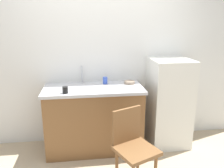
% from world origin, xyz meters
% --- Properties ---
extents(back_wall, '(4.80, 0.10, 2.51)m').
position_xyz_m(back_wall, '(0.00, 1.00, 1.25)').
color(back_wall, silver).
rests_on(back_wall, ground_plane).
extents(cabinet_base, '(1.31, 0.60, 0.89)m').
position_xyz_m(cabinet_base, '(-0.11, 0.65, 0.44)').
color(cabinet_base, brown).
rests_on(cabinet_base, ground_plane).
extents(countertop, '(1.35, 0.64, 0.04)m').
position_xyz_m(countertop, '(-0.11, 0.65, 0.91)').
color(countertop, '#B7B7BC').
rests_on(countertop, cabinet_base).
extents(faucet, '(0.02, 0.02, 0.25)m').
position_xyz_m(faucet, '(-0.26, 0.90, 1.05)').
color(faucet, '#B7B7BC').
rests_on(faucet, countertop).
extents(refrigerator, '(0.56, 0.56, 1.28)m').
position_xyz_m(refrigerator, '(1.00, 0.67, 0.64)').
color(refrigerator, silver).
rests_on(refrigerator, ground_plane).
extents(chair, '(0.53, 0.53, 0.89)m').
position_xyz_m(chair, '(0.27, -0.19, 0.50)').
color(chair, brown).
rests_on(chair, ground_plane).
extents(terracotta_bowl, '(0.15, 0.15, 0.04)m').
position_xyz_m(terracotta_bowl, '(0.42, 0.76, 0.95)').
color(terracotta_bowl, gray).
rests_on(terracotta_bowl, countertop).
extents(cup_blue, '(0.07, 0.07, 0.10)m').
position_xyz_m(cup_blue, '(0.07, 0.81, 0.98)').
color(cup_blue, blue).
rests_on(cup_blue, countertop).
extents(cup_black, '(0.07, 0.07, 0.08)m').
position_xyz_m(cup_black, '(-0.47, 0.43, 0.97)').
color(cup_black, black).
rests_on(cup_black, countertop).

